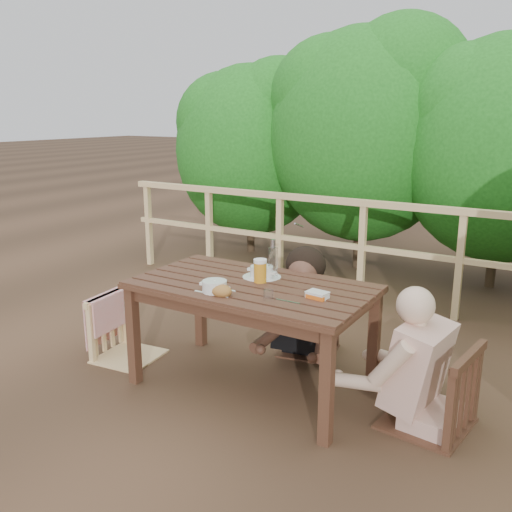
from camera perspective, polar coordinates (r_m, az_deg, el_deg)
The scene contains 16 objects.
ground at distance 3.89m, azimuth -0.39°, elevation -13.10°, with size 60.00×60.00×0.00m, color brown.
table at distance 3.74m, azimuth -0.40°, elevation -8.27°, with size 1.54×0.87×0.71m, color #402619.
chair_left at distance 4.23m, azimuth -13.19°, elevation -4.58°, with size 0.44×0.44×0.89m, color #D9B57A.
chair_far at distance 4.25m, azimuth 5.53°, elevation -4.59°, with size 0.41×0.41×0.83m, color #402619.
chair_right at distance 3.39m, azimuth 17.62°, elevation -8.97°, with size 0.49×0.49×0.98m, color #402619.
woman at distance 4.19m, azimuth 5.73°, elevation -1.33°, with size 0.53×0.66×1.32m, color black, non-canonical shape.
diner_right at distance 3.31m, azimuth 18.38°, elevation -5.98°, with size 0.55×0.68×1.37m, color #D2A18F, non-canonical shape.
railing at distance 5.41m, azimuth 10.80°, elevation 0.39°, with size 5.60×0.10×1.01m, color #D9B57A.
hedge_row at distance 6.29m, azimuth 18.99°, elevation 14.67°, with size 6.60×1.60×3.80m, color #1B6019, non-canonical shape.
soup_near at distance 3.45m, azimuth -4.27°, elevation -3.23°, with size 0.26×0.26×0.09m, color silver.
soup_far at distance 3.75m, azimuth 0.60°, elevation -1.70°, with size 0.26×0.26×0.09m, color silver.
bread_roll at distance 3.39m, azimuth -3.57°, elevation -3.60°, with size 0.14×0.10×0.08m, color #9F6F36.
beer_glass at distance 3.62m, azimuth 0.43°, elevation -1.63°, with size 0.09×0.09×0.17m, color orange.
bottle at distance 3.71m, azimuth 1.75°, elevation -0.37°, with size 0.07×0.07×0.28m, color white.
tumbler at distance 3.30m, azimuth 1.29°, elevation -4.13°, with size 0.06×0.06×0.07m, color silver.
butter_tub at distance 3.35m, azimuth 6.31°, elevation -4.09°, with size 0.13×0.09×0.05m, color white.
Camera 1 is at (1.81, -2.93, 1.81)m, focal length 38.99 mm.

